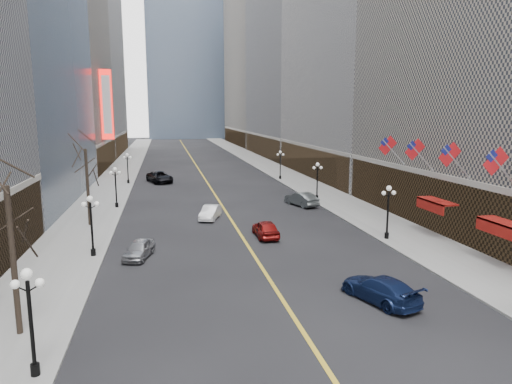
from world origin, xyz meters
name	(u,v)px	position (x,y,z in m)	size (l,w,h in m)	color
sidewalk_east	(287,176)	(14.00, 70.00, 0.07)	(6.00, 230.00, 0.15)	gray
sidewalk_west	(116,180)	(-14.00, 70.00, 0.07)	(6.00, 230.00, 0.15)	gray
lane_line	(200,171)	(0.00, 80.00, 0.01)	(0.25, 200.00, 0.02)	gold
bldg_east_c	(312,56)	(29.88, 106.00, 24.18)	(26.60, 40.60, 48.80)	gray
bldg_east_d	(272,50)	(29.90, 149.00, 31.17)	(26.60, 46.60, 62.80)	#A59B89
bldg_west_c	(25,30)	(-29.88, 87.00, 25.19)	(26.60, 30.60, 50.80)	#A59B89
bldg_west_d	(61,7)	(-29.92, 121.00, 36.17)	(26.60, 38.60, 72.80)	silver
streetlamp_east_1	(388,206)	(11.80, 30.00, 2.90)	(1.26, 0.44, 4.52)	black
streetlamp_east_2	(317,177)	(11.80, 48.00, 2.90)	(1.26, 0.44, 4.52)	black
streetlamp_east_3	(280,162)	(11.80, 66.00, 2.90)	(1.26, 0.44, 4.52)	black
streetlamp_west_0	(30,311)	(-11.80, 14.00, 2.90)	(1.26, 0.44, 4.52)	black
streetlamp_west_1	(91,219)	(-11.80, 30.00, 2.90)	(1.26, 0.44, 4.52)	black
streetlamp_west_2	(116,183)	(-11.80, 48.00, 2.90)	(1.26, 0.44, 4.52)	black
streetlamp_west_3	(128,165)	(-11.80, 66.00, 2.90)	(1.26, 0.44, 4.52)	black
flag_2	(498,164)	(15.31, 22.00, 7.29)	(2.87, 0.12, 2.87)	#B2B2B7
flag_3	(452,157)	(15.31, 27.00, 7.29)	(2.87, 0.12, 2.87)	#B2B2B7
flag_4	(417,151)	(15.31, 32.00, 7.29)	(2.87, 0.12, 2.87)	#B2B2B7
flag_5	(389,147)	(15.31, 37.00, 7.29)	(2.87, 0.12, 2.87)	#B2B2B7
awning_b	(502,225)	(16.11, 22.00, 3.08)	(1.40, 4.00, 0.93)	maroon
awning_c	(435,202)	(16.11, 30.00, 3.08)	(1.40, 4.00, 0.93)	maroon
theatre_marquee	(107,105)	(-15.88, 80.00, 12.00)	(2.00, 0.55, 12.00)	red
tree_west_near	(8,209)	(-13.50, 18.00, 6.24)	(3.60, 3.60, 7.92)	#2D231C
tree_west_far	(86,161)	(-13.50, 40.00, 6.24)	(3.60, 3.60, 7.92)	#2D231C
car_nb_near	(139,249)	(-8.45, 29.24, 0.67)	(1.59, 3.95, 1.35)	#94969B
car_nb_mid	(210,212)	(-2.00, 40.72, 0.69)	(1.47, 4.20, 1.39)	silver
car_nb_far	(160,177)	(-7.16, 66.82, 0.85)	(2.83, 6.14, 1.71)	black
car_sb_near	(380,289)	(5.40, 18.38, 0.74)	(2.07, 5.08, 1.47)	#14224D
car_sb_mid	(266,229)	(2.00, 33.00, 0.74)	(1.76, 4.37, 1.49)	maroon
car_sb_far	(301,199)	(9.00, 45.34, 0.80)	(1.69, 4.84, 1.59)	#484E4F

